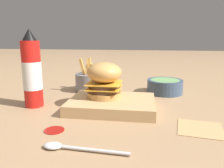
% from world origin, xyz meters
% --- Properties ---
extents(ground_plane, '(6.00, 6.00, 0.00)m').
position_xyz_m(ground_plane, '(0.00, 0.00, 0.00)').
color(ground_plane, '#9E7A56').
extents(serving_board, '(0.27, 0.21, 0.03)m').
position_xyz_m(serving_board, '(0.02, 0.02, 0.02)').
color(serving_board, tan).
rests_on(serving_board, ground_plane).
extents(burger, '(0.11, 0.11, 0.12)m').
position_xyz_m(burger, '(0.04, 0.00, 0.09)').
color(burger, tan).
rests_on(burger, serving_board).
extents(ketchup_bottle, '(0.06, 0.06, 0.26)m').
position_xyz_m(ketchup_bottle, '(0.28, 0.03, 0.12)').
color(ketchup_bottle, red).
rests_on(ketchup_bottle, ground_plane).
extents(fries_basket, '(0.12, 0.12, 0.14)m').
position_xyz_m(fries_basket, '(0.15, -0.20, 0.04)').
color(fries_basket, slate).
rests_on(fries_basket, ground_plane).
extents(side_bowl, '(0.14, 0.14, 0.06)m').
position_xyz_m(side_bowl, '(-0.17, -0.21, 0.03)').
color(side_bowl, '#384C66').
rests_on(side_bowl, ground_plane).
extents(spoon, '(0.19, 0.03, 0.01)m').
position_xyz_m(spoon, '(0.07, 0.29, 0.01)').
color(spoon, silver).
rests_on(spoon, ground_plane).
extents(ketchup_puddle, '(0.05, 0.05, 0.00)m').
position_xyz_m(ketchup_puddle, '(0.14, 0.21, 0.00)').
color(ketchup_puddle, '#9E140F').
rests_on(ketchup_puddle, ground_plane).
extents(parchment_square, '(0.13, 0.13, 0.00)m').
position_xyz_m(parchment_square, '(-0.23, 0.14, 0.00)').
color(parchment_square, tan).
rests_on(parchment_square, ground_plane).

